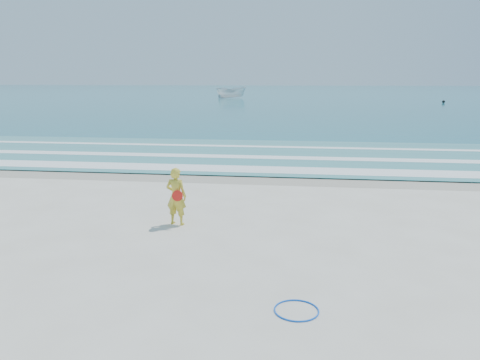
# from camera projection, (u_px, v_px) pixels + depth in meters

# --- Properties ---
(ground) EXTENTS (400.00, 400.00, 0.00)m
(ground) POSITION_uv_depth(u_px,v_px,m) (194.00, 280.00, 8.54)
(ground) COLOR silver
(ground) RESTS_ON ground
(wet_sand) EXTENTS (400.00, 2.40, 0.00)m
(wet_sand) POSITION_uv_depth(u_px,v_px,m) (248.00, 177.00, 17.26)
(wet_sand) COLOR #B2A893
(wet_sand) RESTS_ON ground
(ocean) EXTENTS (400.00, 190.00, 0.04)m
(ocean) POSITION_uv_depth(u_px,v_px,m) (293.00, 93.00, 110.23)
(ocean) COLOR #19727F
(ocean) RESTS_ON ground
(shallow) EXTENTS (400.00, 10.00, 0.01)m
(shallow) POSITION_uv_depth(u_px,v_px,m) (260.00, 154.00, 22.09)
(shallow) COLOR #59B7AD
(shallow) RESTS_ON ocean
(foam_near) EXTENTS (400.00, 1.40, 0.01)m
(foam_near) POSITION_uv_depth(u_px,v_px,m) (252.00, 169.00, 18.51)
(foam_near) COLOR white
(foam_near) RESTS_ON shallow
(foam_mid) EXTENTS (400.00, 0.90, 0.01)m
(foam_mid) POSITION_uv_depth(u_px,v_px,m) (259.00, 157.00, 21.31)
(foam_mid) COLOR white
(foam_mid) RESTS_ON shallow
(foam_far) EXTENTS (400.00, 0.60, 0.01)m
(foam_far) POSITION_uv_depth(u_px,v_px,m) (264.00, 147.00, 24.51)
(foam_far) COLOR white
(foam_far) RESTS_ON shallow
(hoop) EXTENTS (0.88, 0.88, 0.03)m
(hoop) POSITION_uv_depth(u_px,v_px,m) (296.00, 310.00, 7.39)
(hoop) COLOR blue
(hoop) RESTS_ON ground
(boat) EXTENTS (5.55, 3.70, 2.00)m
(boat) POSITION_uv_depth(u_px,v_px,m) (231.00, 92.00, 80.65)
(boat) COLOR white
(boat) RESTS_ON ocean
(buoy) EXTENTS (0.41, 0.41, 0.41)m
(buoy) POSITION_uv_depth(u_px,v_px,m) (444.00, 102.00, 65.78)
(buoy) COLOR black
(buoy) RESTS_ON ocean
(woman) EXTENTS (0.58, 0.44, 1.45)m
(woman) POSITION_uv_depth(u_px,v_px,m) (176.00, 196.00, 11.59)
(woman) COLOR gold
(woman) RESTS_ON ground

